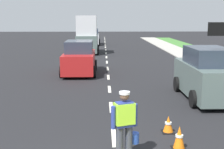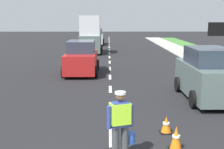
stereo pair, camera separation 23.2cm
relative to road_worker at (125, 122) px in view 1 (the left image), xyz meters
The scene contains 9 objects.
ground_plane 19.65m from the road_worker, 90.62° to the left, with size 96.00×96.00×0.00m, color black.
lane_center_line 23.85m from the road_worker, 90.51° to the left, with size 0.14×46.40×0.01m.
road_worker is the anchor object (origin of this frame).
traffic_cone_near 1.65m from the road_worker, 18.90° to the left, with size 0.36×0.36×0.63m.
traffic_cone_far 2.29m from the road_worker, 49.83° to the left, with size 0.36×0.36×0.50m.
delivery_truck 22.48m from the road_worker, 95.07° to the left, with size 2.16×4.60×3.54m.
car_oncoming_third 31.78m from the road_worker, 93.26° to the left, with size 1.87×4.39×2.01m.
car_parked_curbside 6.68m from the road_worker, 55.42° to the left, with size 1.98×4.26×2.17m.
car_oncoming_lead 11.71m from the road_worker, 99.55° to the left, with size 2.05×4.09×1.99m.
Camera 1 is at (-0.31, -5.65, 3.38)m, focal length 49.57 mm.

